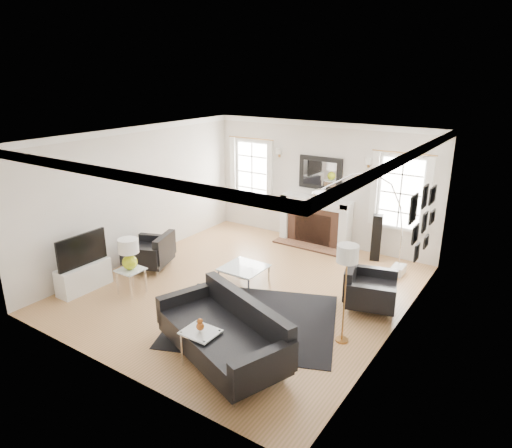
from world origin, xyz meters
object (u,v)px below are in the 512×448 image
Objects in this scene: fireplace at (315,221)px; gourd_lamp at (129,252)px; armchair_right at (367,290)px; coffee_table at (244,268)px; armchair_left at (152,253)px; sofa at (226,334)px; arc_floor_lamp at (362,220)px.

fireplace is 4.42m from gourd_lamp.
fireplace is at bearing 133.34° from armchair_right.
armchair_right is 2.31m from coffee_table.
armchair_right reaches higher than armchair_left.
sofa is 2.70m from armchair_right.
gourd_lamp is at bearing -63.09° from armchair_left.
arc_floor_lamp is (3.14, 2.96, 0.36)m from gourd_lamp.
armchair_right is (4.24, 0.85, 0.01)m from armchair_left.
fireplace is 2.02m from arc_floor_lamp.
coffee_table is at bearing 44.97° from gourd_lamp.
fireplace is at bearing 143.37° from arc_floor_lamp.
sofa is 2.11× the size of armchair_right.
coffee_table is (-2.28, -0.38, -0.04)m from armchair_right.
gourd_lamp is (0.50, -0.99, 0.46)m from armchair_left.
gourd_lamp is 0.27× the size of arc_floor_lamp.
fireplace is at bearing 68.67° from gourd_lamp.
armchair_left is at bearing -151.52° from arc_floor_lamp.
sofa reaches higher than coffee_table.
arc_floor_lamp is (-0.60, 1.12, 0.82)m from armchair_right.
coffee_table is 1.33× the size of gourd_lamp.
gourd_lamp reaches higher than armchair_left.
sofa reaches higher than armchair_left.
fireplace is 1.51× the size of armchair_left.
sofa is 2.08× the size of armchair_left.
arc_floor_lamp is (3.64, 1.98, 0.83)m from armchair_left.
armchair_left is (-3.11, 1.60, -0.04)m from sofa.
arc_floor_lamp reaches higher than sofa.
sofa is 1.08× the size of arc_floor_lamp.
sofa is 3.70m from arc_floor_lamp.
gourd_lamp is 4.33m from arc_floor_lamp.
coffee_table is at bearing 119.13° from sofa.
arc_floor_lamp reaches higher than armchair_right.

